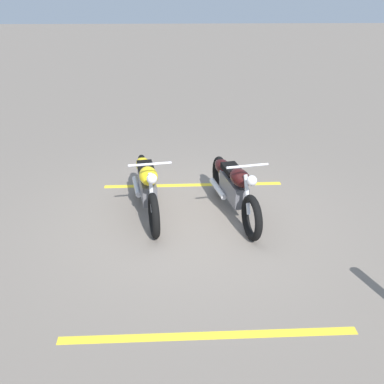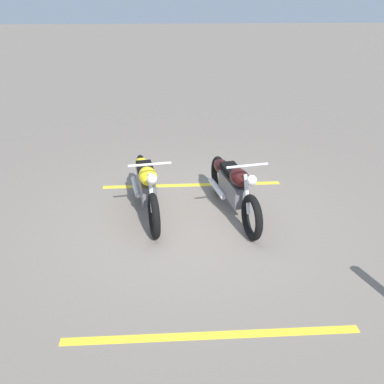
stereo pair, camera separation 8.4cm
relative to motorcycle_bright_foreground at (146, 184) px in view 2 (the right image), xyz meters
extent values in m
plane|color=slate|center=(0.40, 0.70, -0.46)|extent=(60.00, 60.00, 0.00)
torus|color=black|center=(0.83, 0.14, -0.13)|extent=(0.68, 0.22, 0.67)
torus|color=black|center=(-0.71, -0.12, -0.13)|extent=(0.68, 0.22, 0.67)
cube|color=#59595E|center=(0.01, 0.00, -0.04)|extent=(0.87, 0.36, 0.32)
ellipsoid|color=yellow|center=(0.27, 0.05, 0.26)|extent=(0.56, 0.36, 0.24)
ellipsoid|color=yellow|center=(-0.55, -0.09, 0.10)|extent=(0.59, 0.33, 0.22)
cube|color=black|center=(-0.12, -0.02, 0.24)|extent=(0.47, 0.31, 0.09)
cylinder|color=silver|center=(0.60, 0.11, 0.13)|extent=(0.27, 0.10, 0.56)
cylinder|color=silver|center=(0.55, 0.10, 0.56)|extent=(0.14, 0.62, 0.04)
sphere|color=silver|center=(0.75, 0.13, 0.42)|extent=(0.15, 0.15, 0.15)
cylinder|color=silver|center=(-0.36, -0.20, -0.20)|extent=(0.71, 0.21, 0.09)
torus|color=black|center=(0.93, 1.54, -0.13)|extent=(0.68, 0.25, 0.67)
torus|color=black|center=(-0.60, 1.21, -0.13)|extent=(0.68, 0.25, 0.67)
cube|color=#59595E|center=(0.12, 1.37, -0.04)|extent=(0.87, 0.39, 0.32)
ellipsoid|color=black|center=(0.38, 1.42, 0.26)|extent=(0.57, 0.38, 0.24)
ellipsoid|color=black|center=(-0.44, 1.25, 0.10)|extent=(0.60, 0.35, 0.22)
cube|color=black|center=(-0.01, 1.34, 0.24)|extent=(0.48, 0.33, 0.09)
cylinder|color=silver|center=(0.70, 1.49, 0.13)|extent=(0.27, 0.11, 0.56)
cylinder|color=silver|center=(0.65, 1.48, 0.56)|extent=(0.16, 0.61, 0.04)
sphere|color=silver|center=(0.85, 1.52, 0.42)|extent=(0.15, 0.15, 0.15)
cylinder|color=silver|center=(-0.24, 1.15, -0.20)|extent=(0.70, 0.23, 0.09)
cube|color=yellow|center=(-0.96, 0.76, -0.46)|extent=(0.19, 3.20, 0.01)
cube|color=yellow|center=(2.93, 0.81, -0.46)|extent=(0.19, 3.20, 0.01)
camera|label=1|loc=(6.82, 0.53, 3.06)|focal=44.15mm
camera|label=2|loc=(6.81, 0.44, 3.06)|focal=44.15mm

